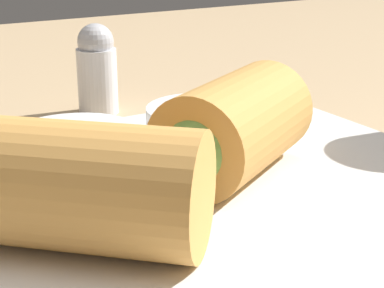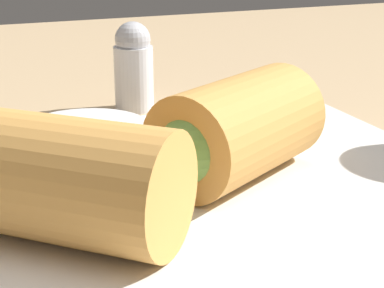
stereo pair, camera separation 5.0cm
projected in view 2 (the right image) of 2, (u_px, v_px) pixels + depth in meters
table_surface at (118, 222)px, 36.65cm from camera, size 180.00×140.00×2.00cm
serving_plate at (192, 195)px, 35.96cm from camera, size 31.74×26.80×1.50cm
roll_front_left at (233, 131)px, 35.24cm from camera, size 11.27×9.81×5.77cm
roll_front_right at (62, 179)px, 28.71cm from camera, size 11.01×10.82×5.77cm
dipping_bowl_near at (85, 142)px, 38.59cm from camera, size 7.66×7.66×2.22cm
dipping_bowl_far at (221, 123)px, 42.19cm from camera, size 7.66×7.66×2.22cm
salt_shaker at (134, 67)px, 53.54cm from camera, size 3.29×3.29×7.47cm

